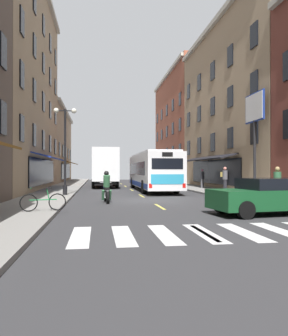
% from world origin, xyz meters
% --- Properties ---
extents(ground_plane, '(34.80, 80.00, 0.10)m').
position_xyz_m(ground_plane, '(0.00, 0.00, -0.05)').
color(ground_plane, '#333335').
extents(lane_centre_dashes, '(0.14, 73.90, 0.01)m').
position_xyz_m(lane_centre_dashes, '(0.00, -0.25, 0.00)').
color(lane_centre_dashes, '#DBCC4C').
rests_on(lane_centre_dashes, ground).
extents(crosswalk_near, '(7.10, 2.80, 0.01)m').
position_xyz_m(crosswalk_near, '(0.00, -10.00, 0.00)').
color(crosswalk_near, silver).
rests_on(crosswalk_near, ground).
extents(sidewalk_left, '(3.00, 80.00, 0.14)m').
position_xyz_m(sidewalk_left, '(-5.90, 0.00, 0.07)').
color(sidewalk_left, gray).
rests_on(sidewalk_left, ground).
extents(sidewalk_right, '(3.00, 80.00, 0.14)m').
position_xyz_m(sidewalk_right, '(5.90, 0.00, 0.07)').
color(sidewalk_right, gray).
rests_on(sidewalk_right, ground).
extents(billboard_sign, '(0.40, 2.44, 6.48)m').
position_xyz_m(billboard_sign, '(7.05, 1.30, 4.96)').
color(billboard_sign, black).
rests_on(billboard_sign, sidewalk_right).
extents(transit_bus, '(2.67, 12.17, 3.07)m').
position_xyz_m(transit_bus, '(1.58, 8.32, 1.62)').
color(transit_bus, silver).
rests_on(transit_bus, ground).
extents(box_truck, '(2.55, 7.91, 3.71)m').
position_xyz_m(box_truck, '(-2.19, 14.10, 1.93)').
color(box_truck, '#B21E19').
rests_on(box_truck, ground).
extents(sedan_near, '(4.87, 2.45, 1.39)m').
position_xyz_m(sedan_near, '(3.79, -6.71, 0.72)').
color(sedan_near, '#144723').
rests_on(sedan_near, ground).
extents(sedan_mid, '(1.91, 4.42, 1.38)m').
position_xyz_m(sedan_mid, '(-2.47, 23.32, 0.71)').
color(sedan_mid, navy).
rests_on(sedan_mid, ground).
extents(motorcycle_rider, '(0.62, 2.07, 1.66)m').
position_xyz_m(motorcycle_rider, '(-2.40, -1.15, 0.71)').
color(motorcycle_rider, black).
rests_on(motorcycle_rider, ground).
extents(bicycle_near, '(1.68, 0.56, 0.91)m').
position_xyz_m(bicycle_near, '(-4.91, -5.61, 0.50)').
color(bicycle_near, black).
rests_on(bicycle_near, sidewalk_left).
extents(pedestrian_near, '(0.47, 0.52, 1.79)m').
position_xyz_m(pedestrian_near, '(6.37, 4.64, 1.09)').
color(pedestrian_near, black).
rests_on(pedestrian_near, sidewalk_right).
extents(pedestrian_mid, '(0.36, 0.36, 1.73)m').
position_xyz_m(pedestrian_mid, '(5.82, -3.55, 1.03)').
color(pedestrian_mid, '#33663F').
rests_on(pedestrian_mid, sidewalk_right).
extents(pedestrian_far, '(0.36, 0.36, 1.64)m').
position_xyz_m(pedestrian_far, '(6.19, 9.38, 0.98)').
color(pedestrian_far, '#4C4C51').
rests_on(pedestrian_far, sidewalk_right).
extents(pedestrian_rear, '(0.36, 0.36, 1.68)m').
position_xyz_m(pedestrian_rear, '(5.49, 13.08, 1.00)').
color(pedestrian_rear, black).
rests_on(pedestrian_rear, sidewalk_right).
extents(street_lamp_twin, '(1.42, 0.32, 5.47)m').
position_xyz_m(street_lamp_twin, '(-4.90, 2.74, 3.16)').
color(street_lamp_twin, black).
rests_on(street_lamp_twin, sidewalk_left).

